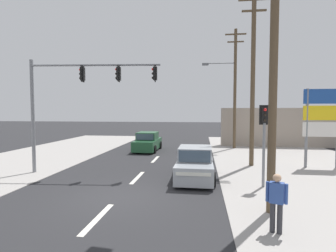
# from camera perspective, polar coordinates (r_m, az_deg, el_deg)

# --- Properties ---
(ground_plane) EXTENTS (140.00, 140.00, 0.00)m
(ground_plane) POSITION_cam_1_polar(r_m,az_deg,el_deg) (10.58, -10.76, -14.99)
(ground_plane) COLOR #28282B
(lane_dash_near) EXTENTS (0.20, 2.40, 0.01)m
(lane_dash_near) POSITION_cam_1_polar(r_m,az_deg,el_deg) (8.81, -15.05, -18.81)
(lane_dash_near) COLOR silver
(lane_dash_near) RESTS_ON ground
(lane_dash_mid) EXTENTS (0.20, 2.40, 0.01)m
(lane_dash_mid) POSITION_cam_1_polar(r_m,az_deg,el_deg) (13.34, -6.66, -11.07)
(lane_dash_mid) COLOR silver
(lane_dash_mid) RESTS_ON ground
(lane_dash_far) EXTENTS (0.20, 2.40, 0.01)m
(lane_dash_far) POSITION_cam_1_polar(r_m,az_deg,el_deg) (18.12, -2.79, -7.24)
(lane_dash_far) COLOR silver
(lane_dash_far) RESTS_ON ground
(utility_pole_foreground_right) EXTENTS (3.78, 0.60, 10.84)m
(utility_pole_foreground_right) POSITION_cam_1_polar(r_m,az_deg,el_deg) (9.29, 21.35, 18.61)
(utility_pole_foreground_right) COLOR brown
(utility_pole_foreground_right) RESTS_ON ground
(utility_pole_midground_right) EXTENTS (1.80, 0.26, 10.28)m
(utility_pole_midground_right) POSITION_cam_1_polar(r_m,az_deg,el_deg) (16.58, 17.99, 10.30)
(utility_pole_midground_right) COLOR brown
(utility_pole_midground_right) RESTS_ON ground
(utility_pole_background_right) EXTENTS (3.78, 0.37, 10.44)m
(utility_pole_background_right) POSITION_cam_1_polar(r_m,az_deg,el_deg) (23.99, 14.08, 8.62)
(utility_pole_background_right) COLOR brown
(utility_pole_background_right) RESTS_ON ground
(traffic_signal_mast) EXTENTS (6.87, 0.92, 6.00)m
(traffic_signal_mast) POSITION_cam_1_polar(r_m,az_deg,el_deg) (14.68, -19.29, 7.18)
(traffic_signal_mast) COLOR slate
(traffic_signal_mast) RESTS_ON ground
(pedestal_signal_right_kerb) EXTENTS (0.44, 0.29, 3.56)m
(pedestal_signal_right_kerb) POSITION_cam_1_polar(r_m,az_deg,el_deg) (11.95, 20.22, -1.19)
(pedestal_signal_right_kerb) COLOR slate
(pedestal_signal_right_kerb) RESTS_ON ground
(shopping_plaza_sign) EXTENTS (2.10, 0.16, 4.60)m
(shopping_plaza_sign) POSITION_cam_1_polar(r_m,az_deg,el_deg) (17.49, 30.59, 1.75)
(shopping_plaza_sign) COLOR slate
(shopping_plaza_sign) RESTS_ON ground
(shopfront_wall_far) EXTENTS (12.00, 1.00, 3.60)m
(shopfront_wall_far) POSITION_cam_1_polar(r_m,az_deg,el_deg) (26.75, 24.44, -0.27)
(shopfront_wall_far) COLOR #A39384
(shopfront_wall_far) RESTS_ON ground
(sedan_crossing_left) EXTENTS (1.92, 4.25, 1.56)m
(sedan_crossing_left) POSITION_cam_1_polar(r_m,az_deg,el_deg) (13.01, 5.91, -8.28)
(sedan_crossing_left) COLOR #A3A8AD
(sedan_crossing_left) RESTS_ON ground
(sedan_kerbside_parked) EXTENTS (1.93, 4.26, 1.56)m
(sedan_kerbside_parked) POSITION_cam_1_polar(r_m,az_deg,el_deg) (21.96, -4.46, -3.56)
(sedan_kerbside_parked) COLOR #235633
(sedan_kerbside_parked) RESTS_ON ground
(pedestrian_at_kerb) EXTENTS (0.53, 0.34, 1.63)m
(pedestrian_at_kerb) POSITION_cam_1_polar(r_m,az_deg,el_deg) (7.83, 22.55, -14.63)
(pedestrian_at_kerb) COLOR #333338
(pedestrian_at_kerb) RESTS_ON ground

